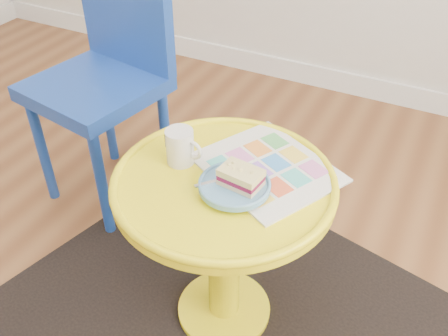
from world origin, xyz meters
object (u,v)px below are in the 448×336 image
at_px(side_table, 224,223).
at_px(mug, 181,146).
at_px(plate, 234,186).
at_px(newspaper, 267,168).
at_px(chair, 108,65).

relative_size(side_table, mug, 5.40).
height_order(side_table, mug, mug).
bearing_deg(plate, newspaper, 73.65).
distance_m(side_table, newspaper, 0.20).
bearing_deg(chair, side_table, -20.59).
distance_m(side_table, chair, 0.81).
height_order(mug, plate, mug).
distance_m(side_table, mug, 0.25).
height_order(side_table, newspaper, newspaper).
relative_size(chair, mug, 8.85).
height_order(side_table, chair, chair).
height_order(chair, mug, chair).
xyz_separation_m(side_table, mug, (-0.14, 0.02, 0.21)).
xyz_separation_m(side_table, newspaper, (0.08, 0.10, 0.16)).
bearing_deg(newspaper, mug, -133.10).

